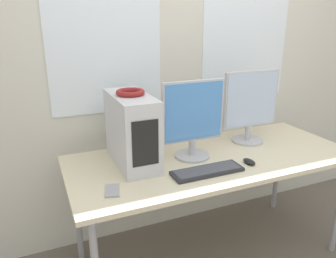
{
  "coord_description": "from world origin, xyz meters",
  "views": [
    {
      "loc": [
        -1.04,
        -1.28,
        1.61
      ],
      "look_at": [
        -0.32,
        0.4,
        1.0
      ],
      "focal_mm": 35.0,
      "sensor_mm": 36.0,
      "label": 1
    }
  ],
  "objects_px": {
    "headphones": "(130,92)",
    "monitor_main": "(193,119)",
    "cell_phone": "(112,191)",
    "mouse": "(249,162)",
    "keyboard": "(207,171)",
    "pc_tower": "(132,130)",
    "monitor_right_near": "(250,106)"
  },
  "relations": [
    {
      "from": "monitor_right_near",
      "to": "cell_phone",
      "type": "relative_size",
      "value": 3.55
    },
    {
      "from": "monitor_right_near",
      "to": "monitor_main",
      "type": "bearing_deg",
      "value": -169.51
    },
    {
      "from": "monitor_right_near",
      "to": "cell_phone",
      "type": "xyz_separation_m",
      "value": [
        -1.08,
        -0.33,
        -0.26
      ]
    },
    {
      "from": "keyboard",
      "to": "cell_phone",
      "type": "bearing_deg",
      "value": 179.68
    },
    {
      "from": "pc_tower",
      "to": "headphones",
      "type": "height_order",
      "value": "headphones"
    },
    {
      "from": "pc_tower",
      "to": "monitor_main",
      "type": "distance_m",
      "value": 0.39
    },
    {
      "from": "keyboard",
      "to": "cell_phone",
      "type": "xyz_separation_m",
      "value": [
        -0.56,
        0.0,
        -0.01
      ]
    },
    {
      "from": "headphones",
      "to": "monitor_main",
      "type": "relative_size",
      "value": 0.34
    },
    {
      "from": "monitor_main",
      "to": "mouse",
      "type": "xyz_separation_m",
      "value": [
        0.27,
        -0.23,
        -0.24
      ]
    },
    {
      "from": "headphones",
      "to": "monitor_main",
      "type": "xyz_separation_m",
      "value": [
        0.38,
        -0.07,
        -0.19
      ]
    },
    {
      "from": "headphones",
      "to": "cell_phone",
      "type": "xyz_separation_m",
      "value": [
        -0.21,
        -0.3,
        -0.44
      ]
    },
    {
      "from": "monitor_main",
      "to": "cell_phone",
      "type": "distance_m",
      "value": 0.68
    },
    {
      "from": "headphones",
      "to": "monitor_main",
      "type": "distance_m",
      "value": 0.43
    },
    {
      "from": "cell_phone",
      "to": "mouse",
      "type": "bearing_deg",
      "value": 15.06
    },
    {
      "from": "monitor_right_near",
      "to": "cell_phone",
      "type": "bearing_deg",
      "value": -163.04
    },
    {
      "from": "pc_tower",
      "to": "mouse",
      "type": "height_order",
      "value": "pc_tower"
    },
    {
      "from": "pc_tower",
      "to": "keyboard",
      "type": "height_order",
      "value": "pc_tower"
    },
    {
      "from": "headphones",
      "to": "keyboard",
      "type": "bearing_deg",
      "value": -41.03
    },
    {
      "from": "keyboard",
      "to": "cell_phone",
      "type": "relative_size",
      "value": 2.96
    },
    {
      "from": "monitor_right_near",
      "to": "keyboard",
      "type": "relative_size",
      "value": 1.2
    },
    {
      "from": "monitor_right_near",
      "to": "cell_phone",
      "type": "height_order",
      "value": "monitor_right_near"
    },
    {
      "from": "pc_tower",
      "to": "headphones",
      "type": "relative_size",
      "value": 2.94
    },
    {
      "from": "monitor_main",
      "to": "cell_phone",
      "type": "relative_size",
      "value": 3.45
    },
    {
      "from": "cell_phone",
      "to": "monitor_main",
      "type": "bearing_deg",
      "value": 36.83
    },
    {
      "from": "pc_tower",
      "to": "keyboard",
      "type": "relative_size",
      "value": 1.16
    },
    {
      "from": "pc_tower",
      "to": "cell_phone",
      "type": "relative_size",
      "value": 3.42
    },
    {
      "from": "pc_tower",
      "to": "keyboard",
      "type": "bearing_deg",
      "value": -40.95
    },
    {
      "from": "monitor_main",
      "to": "pc_tower",
      "type": "bearing_deg",
      "value": 170.29
    },
    {
      "from": "headphones",
      "to": "cell_phone",
      "type": "distance_m",
      "value": 0.57
    },
    {
      "from": "mouse",
      "to": "cell_phone",
      "type": "xyz_separation_m",
      "value": [
        -0.86,
        -0.01,
        -0.01
      ]
    },
    {
      "from": "keyboard",
      "to": "cell_phone",
      "type": "height_order",
      "value": "keyboard"
    },
    {
      "from": "monitor_main",
      "to": "mouse",
      "type": "height_order",
      "value": "monitor_main"
    }
  ]
}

